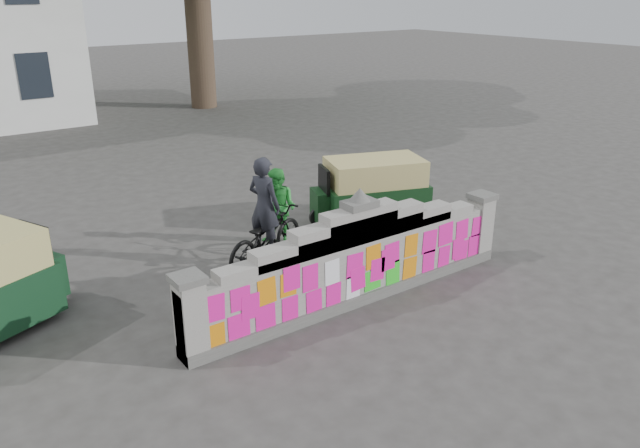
# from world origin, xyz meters

# --- Properties ---
(ground) EXTENTS (100.00, 100.00, 0.00)m
(ground) POSITION_xyz_m (0.00, 0.00, 0.00)
(ground) COLOR #383533
(ground) RESTS_ON ground
(parapet_wall) EXTENTS (6.48, 0.44, 2.01)m
(parapet_wall) POSITION_xyz_m (-0.00, -0.01, 0.75)
(parapet_wall) COLOR #4C4C49
(parapet_wall) RESTS_ON ground
(cyclist_bike) EXTENTS (2.22, 1.41, 1.10)m
(cyclist_bike) POSITION_xyz_m (-0.46, 2.21, 0.55)
(cyclist_bike) COLOR black
(cyclist_bike) RESTS_ON ground
(cyclist_rider) EXTENTS (0.66, 0.79, 1.87)m
(cyclist_rider) POSITION_xyz_m (-0.46, 2.21, 0.93)
(cyclist_rider) COLOR black
(cyclist_rider) RESTS_ON ground
(pedestrian) EXTENTS (0.90, 0.97, 1.61)m
(pedestrian) POSITION_xyz_m (0.27, 2.88, 0.80)
(pedestrian) COLOR green
(pedestrian) RESTS_ON ground
(rickshaw_right) EXTENTS (2.71, 1.91, 1.46)m
(rickshaw_right) POSITION_xyz_m (2.64, 2.76, 0.76)
(rickshaw_right) COLOR black
(rickshaw_right) RESTS_ON ground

